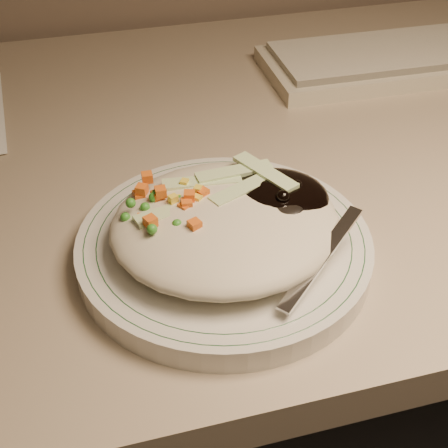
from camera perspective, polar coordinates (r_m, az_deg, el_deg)
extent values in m
cube|color=gray|center=(0.71, -0.30, 6.28)|extent=(1.40, 0.70, 0.04)
cylinder|color=silver|center=(0.54, 0.00, -2.16)|extent=(0.25, 0.25, 0.02)
torus|color=#144723|center=(0.53, 0.00, -1.35)|extent=(0.24, 0.24, 0.00)
torus|color=#144723|center=(0.53, 0.00, -1.35)|extent=(0.22, 0.22, 0.00)
ellipsoid|color=#B5AC93|center=(0.52, 0.15, 0.03)|extent=(0.19, 0.18, 0.04)
ellipsoid|color=black|center=(0.53, 4.38, 2.19)|extent=(0.10, 0.09, 0.03)
ellipsoid|color=orange|center=(0.52, -5.21, 0.71)|extent=(0.08, 0.08, 0.02)
sphere|color=black|center=(0.52, 1.27, 2.40)|extent=(0.01, 0.01, 0.01)
sphere|color=black|center=(0.53, 4.07, 3.25)|extent=(0.01, 0.01, 0.01)
sphere|color=black|center=(0.53, 6.67, 3.51)|extent=(0.01, 0.01, 0.01)
sphere|color=black|center=(0.54, 5.47, 3.69)|extent=(0.01, 0.01, 0.01)
sphere|color=black|center=(0.51, 5.40, 2.46)|extent=(0.01, 0.01, 0.01)
sphere|color=black|center=(0.53, 4.05, 2.77)|extent=(0.01, 0.01, 0.01)
sphere|color=black|center=(0.54, 4.81, 3.59)|extent=(0.01, 0.01, 0.01)
cube|color=orange|center=(0.52, -5.82, 2.94)|extent=(0.01, 0.01, 0.01)
cube|color=orange|center=(0.51, -3.58, 0.83)|extent=(0.01, 0.01, 0.01)
cube|color=orange|center=(0.53, -7.53, 3.13)|extent=(0.01, 0.01, 0.01)
cube|color=orange|center=(0.51, -3.18, 2.56)|extent=(0.01, 0.01, 0.01)
cube|color=orange|center=(0.51, -3.42, 1.81)|extent=(0.01, 0.01, 0.01)
cube|color=orange|center=(0.54, -7.76, 2.66)|extent=(0.01, 0.01, 0.01)
cube|color=orange|center=(0.52, -6.10, 2.60)|extent=(0.01, 0.01, 0.01)
cube|color=orange|center=(0.51, -3.59, 1.47)|extent=(0.01, 0.01, 0.01)
cube|color=orange|center=(0.52, -1.99, 2.81)|extent=(0.01, 0.01, 0.01)
cube|color=orange|center=(0.53, -7.04, 4.25)|extent=(0.01, 0.01, 0.01)
cube|color=orange|center=(0.49, -6.75, 0.23)|extent=(0.01, 0.01, 0.01)
cube|color=orange|center=(0.48, -2.70, -0.11)|extent=(0.01, 0.01, 0.01)
cube|color=orange|center=(0.50, -7.48, 0.35)|extent=(0.01, 0.01, 0.01)
cube|color=orange|center=(0.53, -7.60, 2.41)|extent=(0.01, 0.01, 0.01)
sphere|color=#388C28|center=(0.52, -3.67, 1.97)|extent=(0.01, 0.01, 0.01)
sphere|color=#388C28|center=(0.48, -6.60, -0.47)|extent=(0.01, 0.01, 0.01)
sphere|color=#388C28|center=(0.51, -7.23, 1.52)|extent=(0.01, 0.01, 0.01)
sphere|color=#388C28|center=(0.51, -8.54, 1.91)|extent=(0.01, 0.01, 0.01)
sphere|color=#388C28|center=(0.52, -4.10, 2.21)|extent=(0.01, 0.01, 0.01)
sphere|color=#388C28|center=(0.50, -2.60, -0.09)|extent=(0.01, 0.01, 0.01)
sphere|color=#388C28|center=(0.51, -5.21, 1.14)|extent=(0.01, 0.01, 0.01)
sphere|color=#388C28|center=(0.50, -5.56, -0.33)|extent=(0.01, 0.01, 0.01)
sphere|color=#388C28|center=(0.51, -9.00, 0.60)|extent=(0.01, 0.01, 0.01)
sphere|color=#388C28|center=(0.52, -6.25, 2.72)|extent=(0.01, 0.01, 0.01)
sphere|color=#388C28|center=(0.52, -6.45, 2.47)|extent=(0.01, 0.01, 0.01)
sphere|color=#388C28|center=(0.50, -6.86, 0.38)|extent=(0.01, 0.01, 0.01)
sphere|color=#388C28|center=(0.49, -4.32, -0.02)|extent=(0.01, 0.01, 0.01)
sphere|color=#388C28|center=(0.54, -2.02, 3.50)|extent=(0.01, 0.01, 0.01)
cube|color=yellow|center=(0.52, -4.24, 2.19)|extent=(0.01, 0.01, 0.01)
cube|color=yellow|center=(0.51, -2.45, 2.26)|extent=(0.01, 0.01, 0.01)
cube|color=yellow|center=(0.52, -5.48, 2.18)|extent=(0.01, 0.01, 0.01)
cube|color=yellow|center=(0.51, -4.68, 2.29)|extent=(0.01, 0.01, 0.01)
cube|color=yellow|center=(0.51, -5.15, 1.00)|extent=(0.01, 0.01, 0.01)
cube|color=yellow|center=(0.52, -2.39, 3.11)|extent=(0.01, 0.01, 0.01)
cube|color=yellow|center=(0.53, -3.63, 3.72)|extent=(0.01, 0.01, 0.01)
cube|color=yellow|center=(0.51, -4.10, 1.10)|extent=(0.01, 0.01, 0.01)
cube|color=#B2D18C|center=(0.53, -2.02, 3.85)|extent=(0.07, 0.02, 0.00)
cube|color=#B2D18C|center=(0.54, 0.94, 4.79)|extent=(0.07, 0.02, 0.00)
cube|color=#B2D18C|center=(0.51, -4.52, 1.28)|extent=(0.07, 0.03, 0.00)
cube|color=#B2D18C|center=(0.54, 3.79, 4.77)|extent=(0.04, 0.07, 0.00)
cube|color=#B2D18C|center=(0.51, 0.84, 0.73)|extent=(0.07, 0.04, 0.00)
cube|color=#B2D18C|center=(0.52, 1.93, 3.31)|extent=(0.07, 0.04, 0.00)
ellipsoid|color=silver|center=(0.51, 5.52, 1.55)|extent=(0.06, 0.06, 0.01)
cube|color=silver|center=(0.49, 8.92, -3.02)|extent=(0.09, 0.08, 0.03)
cube|color=#BDB49B|center=(0.91, 17.09, 14.22)|extent=(0.41, 0.15, 0.02)
cube|color=beige|center=(0.90, 17.26, 15.05)|extent=(0.39, 0.13, 0.01)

